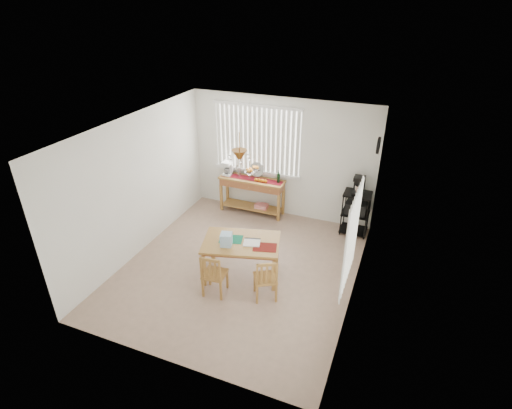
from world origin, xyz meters
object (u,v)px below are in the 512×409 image
at_px(wire_cart, 356,209).
at_px(chair_left, 214,275).
at_px(cart_items, 359,185).
at_px(sideboard, 252,187).
at_px(dining_table, 241,245).
at_px(chair_right, 266,279).

xyz_separation_m(wire_cart, chair_left, (-1.79, -2.78, -0.16)).
relative_size(wire_cart, cart_items, 2.43).
relative_size(sideboard, dining_table, 1.00).
height_order(dining_table, chair_left, chair_left).
height_order(sideboard, chair_right, sideboard).
bearing_deg(sideboard, chair_left, -80.34).
height_order(chair_left, chair_right, chair_left).
height_order(sideboard, wire_cart, wire_cart).
xyz_separation_m(cart_items, chair_right, (-0.98, -2.58, -0.70)).
distance_m(wire_cart, chair_right, 2.75).
bearing_deg(wire_cart, chair_right, -110.93).
distance_m(wire_cart, dining_table, 2.66).
bearing_deg(cart_items, chair_left, -122.77).
bearing_deg(sideboard, cart_items, -0.46).
xyz_separation_m(sideboard, dining_table, (0.69, -2.17, -0.01)).
bearing_deg(cart_items, chair_right, -110.85).
distance_m(cart_items, chair_left, 3.39).
bearing_deg(wire_cart, dining_table, -126.48).
height_order(cart_items, chair_right, cart_items).
bearing_deg(dining_table, chair_left, -108.33).
height_order(dining_table, chair_right, chair_right).
xyz_separation_m(chair_left, chair_right, (0.81, 0.21, -0.00)).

